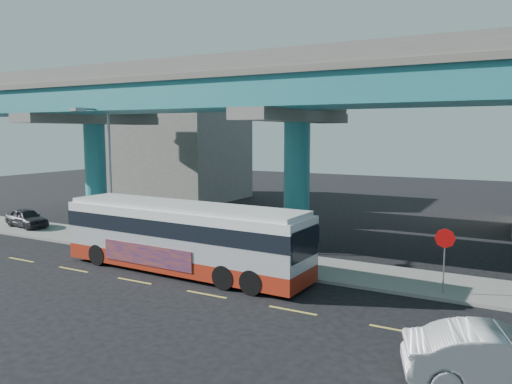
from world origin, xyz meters
The scene contains 10 objects.
ground centered at (0.00, 0.00, 0.00)m, with size 120.00×120.00×0.00m, color black.
sidewalk centered at (0.00, 5.50, 0.07)m, with size 70.00×4.00×0.15m, color gray.
lane_markings centered at (0.00, -0.30, 0.01)m, with size 58.00×0.12×0.01m.
viaduct centered at (0.00, 9.11, 9.14)m, with size 52.00×12.40×11.70m.
building_concrete centered at (-20.00, 24.00, 4.50)m, with size 12.00×10.00×9.00m, color gray.
transit_bus centered at (-2.91, 2.01, 1.85)m, with size 13.28×3.35×3.38m.
sedan centered at (11.31, -3.06, 0.83)m, with size 5.32×3.21×1.66m, color #B1B1B6.
parked_car centered at (-19.25, 5.51, 0.80)m, with size 4.02×2.13×1.30m, color #2A2B2F.
street_lamp centered at (-9.58, 3.43, 5.42)m, with size 0.50×2.63×8.15m.
stop_sign centered at (8.82, 4.18, 2.15)m, with size 0.82×0.12×2.75m.
Camera 1 is at (11.61, -17.22, 6.84)m, focal length 35.00 mm.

